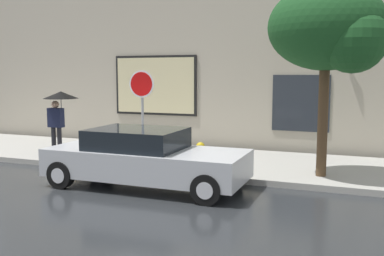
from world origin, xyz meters
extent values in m
plane|color=#282B2D|center=(0.00, 0.00, 0.00)|extent=(60.00, 60.00, 0.00)
cube|color=#A3A099|center=(0.00, 3.00, 0.07)|extent=(20.00, 4.00, 0.15)
cube|color=#B2A893|center=(0.00, 5.50, 3.50)|extent=(20.00, 0.40, 7.00)
cube|color=black|center=(-2.21, 5.27, 2.22)|extent=(3.18, 0.06, 2.13)
cube|color=beige|center=(-2.21, 5.24, 2.22)|extent=(3.02, 0.03, 1.97)
cube|color=#262B33|center=(2.93, 5.28, 1.70)|extent=(1.80, 0.04, 1.80)
cone|color=#99999E|center=(4.33, 5.15, 3.10)|extent=(0.22, 0.24, 0.24)
cube|color=#B7BABF|center=(0.13, -0.03, 0.58)|extent=(4.67, 1.83, 0.64)
cube|color=black|center=(-0.11, -0.03, 1.13)|extent=(2.10, 1.61, 0.47)
cylinder|color=black|center=(1.91, 0.82, 0.32)|extent=(0.64, 0.22, 0.64)
cylinder|color=silver|center=(1.91, 0.82, 0.32)|extent=(0.35, 0.24, 0.35)
cylinder|color=black|center=(1.91, -0.87, 0.32)|extent=(0.64, 0.22, 0.64)
cylinder|color=silver|center=(1.91, -0.87, 0.32)|extent=(0.35, 0.24, 0.35)
cylinder|color=black|center=(-1.66, 0.82, 0.32)|extent=(0.64, 0.22, 0.64)
cylinder|color=silver|center=(-1.66, 0.82, 0.32)|extent=(0.35, 0.24, 0.35)
cylinder|color=black|center=(-1.66, -0.87, 0.32)|extent=(0.64, 0.22, 0.64)
cylinder|color=silver|center=(-1.66, -0.87, 0.32)|extent=(0.35, 0.24, 0.35)
cylinder|color=yellow|center=(0.90, 1.54, 0.45)|extent=(0.22, 0.22, 0.61)
sphere|color=gold|center=(0.90, 1.54, 0.76)|extent=(0.23, 0.23, 0.23)
cylinder|color=gold|center=(0.90, 1.38, 0.48)|extent=(0.09, 0.12, 0.09)
cylinder|color=gold|center=(0.90, 1.70, 0.48)|extent=(0.09, 0.12, 0.09)
cylinder|color=yellow|center=(0.90, 1.54, 0.18)|extent=(0.30, 0.30, 0.06)
cylinder|color=black|center=(-4.17, 2.04, 0.57)|extent=(0.14, 0.14, 0.84)
cylinder|color=black|center=(-3.95, 2.04, 0.57)|extent=(0.14, 0.14, 0.84)
cube|color=#191E38|center=(-4.06, 2.04, 1.29)|extent=(0.49, 0.22, 0.59)
sphere|color=tan|center=(-4.06, 2.04, 1.70)|extent=(0.23, 0.23, 0.23)
cylinder|color=#4C4C51|center=(-3.84, 2.04, 1.54)|extent=(0.02, 0.02, 0.90)
cone|color=black|center=(-3.84, 2.04, 1.99)|extent=(1.06, 1.06, 0.22)
cylinder|color=#4C3823|center=(3.89, 1.95, 1.57)|extent=(0.24, 0.24, 2.83)
ellipsoid|color=#19471E|center=(3.89, 1.95, 3.74)|extent=(2.75, 2.34, 2.06)
sphere|color=#19471E|center=(4.51, 1.61, 3.39)|extent=(1.51, 1.51, 1.51)
cylinder|color=gray|center=(-0.95, 1.88, 1.43)|extent=(0.07, 0.07, 2.56)
cylinder|color=white|center=(-0.95, 1.84, 2.36)|extent=(0.76, 0.02, 0.76)
cylinder|color=red|center=(-0.95, 1.82, 2.36)|extent=(0.66, 0.02, 0.66)
camera|label=1|loc=(4.77, -9.00, 2.63)|focal=41.05mm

